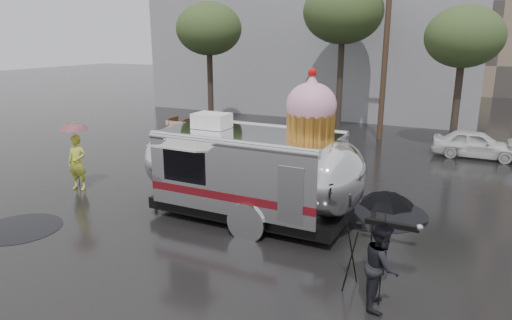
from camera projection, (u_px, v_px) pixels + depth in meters
The scene contains 14 objects.
ground at pixel (183, 230), 12.44m from camera, with size 120.00×120.00×0.00m, color black.
puddles at pixel (236, 193), 15.36m from camera, with size 11.31×9.60×0.01m.
grey_building at pixel (323, 17), 33.26m from camera, with size 22.00×12.00×13.00m, color slate.
utility_pole at pixel (386, 47), 22.33m from camera, with size 1.60×0.28×9.00m.
tree_left at pixel (209, 29), 25.24m from camera, with size 3.64×3.64×6.95m.
tree_mid at pixel (343, 12), 23.80m from camera, with size 4.20×4.20×8.03m.
tree_right at pixel (464, 38), 19.87m from camera, with size 3.36×3.36×6.42m.
barricade_row at pixel (205, 129), 23.30m from camera, with size 4.30×0.80×1.00m.
airstream_trailer at pixel (253, 167), 12.82m from camera, with size 8.26×3.14×4.44m.
person_left at pixel (77, 162), 15.58m from camera, with size 0.69×0.46×1.90m, color #C2CC3C.
umbrella_pink at pixel (74, 134), 15.32m from camera, with size 1.17×1.17×2.35m.
person_right at pixel (381, 266), 8.75m from camera, with size 0.83×0.46×1.72m, color black.
umbrella_black at pixel (386, 212), 8.46m from camera, with size 1.22×1.22×2.38m.
tripod at pixel (358, 250), 9.31m from camera, with size 0.58×0.62×1.50m.
Camera 1 is at (6.83, -9.47, 5.11)m, focal length 32.00 mm.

